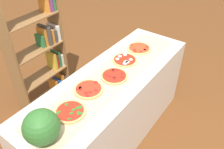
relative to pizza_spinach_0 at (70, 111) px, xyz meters
The scene contains 10 objects.
ground_plane 1.13m from the pizza_spinach_0, ahead, with size 12.00×12.00×0.00m, color brown.
counter 0.78m from the pizza_spinach_0, ahead, with size 2.17×0.69×0.95m, color beige.
parchment_paper 0.61m from the pizza_spinach_0, ahead, with size 2.01×0.42×0.00m, color tan.
pizza_spinach_0 is the anchor object (origin of this frame).
pizza_pepperoni_1 0.31m from the pizza_spinach_0, 11.23° to the left, with size 0.27×0.27×0.03m.
pizza_pepperoni_2 0.61m from the pizza_spinach_0, ahead, with size 0.27×0.27×0.03m.
pizza_mozzarella_3 0.91m from the pizza_spinach_0, ahead, with size 0.27×0.27×0.02m.
pizza_pepperoni_4 1.22m from the pizza_spinach_0, ahead, with size 0.27×0.27×0.03m.
watermelon 0.33m from the pizza_spinach_0, behind, with size 0.27×0.27×0.27m, color #2D6628.
bookshelf 1.40m from the pizza_spinach_0, 59.73° to the left, with size 0.76×0.27×1.68m.
Camera 1 is at (-1.48, -1.07, 2.36)m, focal length 36.79 mm.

